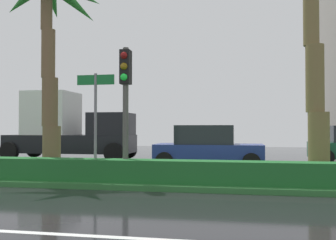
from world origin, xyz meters
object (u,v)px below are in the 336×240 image
object	(u,v)px
palm_tree_centre_left	(47,12)
traffic_signal_median_right	(125,89)
street_name_sign	(95,111)
car_in_traffic_second	(208,147)
box_truck_lead	(69,129)

from	to	relation	value
palm_tree_centre_left	traffic_signal_median_right	xyz separation A→B (m)	(2.82, -0.80, -2.56)
palm_tree_centre_left	traffic_signal_median_right	size ratio (longest dim) A/B	1.78
palm_tree_centre_left	street_name_sign	size ratio (longest dim) A/B	2.21
street_name_sign	car_in_traffic_second	bearing A→B (deg)	62.34
street_name_sign	box_truck_lead	xyz separation A→B (m)	(-4.56, 8.05, -0.53)
traffic_signal_median_right	car_in_traffic_second	size ratio (longest dim) A/B	0.86
palm_tree_centre_left	box_truck_lead	size ratio (longest dim) A/B	1.04
palm_tree_centre_left	traffic_signal_median_right	world-z (taller)	palm_tree_centre_left
box_truck_lead	car_in_traffic_second	xyz separation A→B (m)	(7.30, -2.83, -0.72)
box_truck_lead	car_in_traffic_second	distance (m)	7.86
traffic_signal_median_right	palm_tree_centre_left	bearing A→B (deg)	164.15
palm_tree_centre_left	street_name_sign	bearing A→B (deg)	-23.44
traffic_signal_median_right	box_truck_lead	xyz separation A→B (m)	(-5.42, 8.00, -1.16)
palm_tree_centre_left	street_name_sign	distance (m)	3.83
car_in_traffic_second	street_name_sign	bearing A→B (deg)	-117.66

